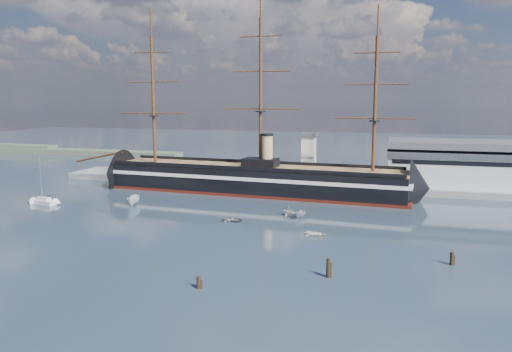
# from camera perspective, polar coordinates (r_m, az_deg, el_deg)

# --- Properties ---
(ground) EXTENTS (600.00, 600.00, 0.00)m
(ground) POSITION_cam_1_polar(r_m,az_deg,el_deg) (125.48, 1.90, -3.79)
(ground) COLOR #242E39
(ground) RESTS_ON ground
(quay) EXTENTS (180.00, 18.00, 2.00)m
(quay) POSITION_cam_1_polar(r_m,az_deg,el_deg) (158.36, 8.67, -1.25)
(quay) COLOR slate
(quay) RESTS_ON ground
(warehouse) EXTENTS (63.00, 21.00, 11.60)m
(warehouse) POSITION_cam_1_polar(r_m,az_deg,el_deg) (162.19, 25.98, 1.05)
(warehouse) COLOR #B7BABC
(warehouse) RESTS_ON ground
(quay_tower) EXTENTS (5.00, 5.00, 15.00)m
(quay_tower) POSITION_cam_1_polar(r_m,az_deg,el_deg) (155.10, 6.03, 2.23)
(quay_tower) COLOR silver
(quay_tower) RESTS_ON ground
(shoreline) EXTENTS (120.00, 10.00, 4.00)m
(shoreline) POSITION_cam_1_polar(r_m,az_deg,el_deg) (274.03, -22.06, 2.71)
(shoreline) COLOR #3F4C38
(shoreline) RESTS_ON ground
(warship) EXTENTS (113.36, 21.81, 53.94)m
(warship) POSITION_cam_1_polar(r_m,az_deg,el_deg) (147.01, -0.90, -0.33)
(warship) COLOR black
(warship) RESTS_ON ground
(sailboat) EXTENTS (8.13, 4.29, 12.49)m
(sailboat) POSITION_cam_1_polar(r_m,az_deg,el_deg) (142.72, -23.07, -2.63)
(sailboat) COLOR silver
(sailboat) RESTS_ON ground
(motorboat_a) EXTENTS (8.16, 4.50, 3.09)m
(motorboat_a) POSITION_cam_1_polar(r_m,az_deg,el_deg) (133.56, -13.78, -3.27)
(motorboat_a) COLOR silver
(motorboat_a) RESTS_ON ground
(motorboat_b) EXTENTS (1.38, 3.01, 1.37)m
(motorboat_b) POSITION_cam_1_polar(r_m,az_deg,el_deg) (112.66, -2.64, -5.25)
(motorboat_b) COLOR gray
(motorboat_b) RESTS_ON ground
(motorboat_c) EXTENTS (5.52, 3.16, 2.08)m
(motorboat_c) POSITION_cam_1_polar(r_m,az_deg,el_deg) (116.42, 5.08, -4.81)
(motorboat_c) COLOR gray
(motorboat_c) RESTS_ON ground
(motorboat_d) EXTENTS (5.88, 7.07, 2.40)m
(motorboat_d) POSITION_cam_1_polar(r_m,az_deg,el_deg) (118.47, 3.83, -4.56)
(motorboat_d) COLOR silver
(motorboat_d) RESTS_ON ground
(motorboat_e) EXTENTS (1.95, 3.13, 1.36)m
(motorboat_e) POSITION_cam_1_polar(r_m,az_deg,el_deg) (101.59, 6.89, -6.86)
(motorboat_e) COLOR silver
(motorboat_e) RESTS_ON ground
(piling_near_mid) EXTENTS (0.64, 0.64, 2.53)m
(piling_near_mid) POSITION_cam_1_polar(r_m,az_deg,el_deg) (74.90, -6.57, -12.63)
(piling_near_mid) COLOR black
(piling_near_mid) RESTS_ON ground
(piling_near_right) EXTENTS (0.64, 0.64, 3.73)m
(piling_near_right) POSITION_cam_1_polar(r_m,az_deg,el_deg) (79.44, 8.24, -11.39)
(piling_near_right) COLOR black
(piling_near_right) RESTS_ON ground
(piling_far_right) EXTENTS (0.64, 0.64, 2.93)m
(piling_far_right) POSITION_cam_1_polar(r_m,az_deg,el_deg) (90.21, 21.44, -9.44)
(piling_far_right) COLOR black
(piling_far_right) RESTS_ON ground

